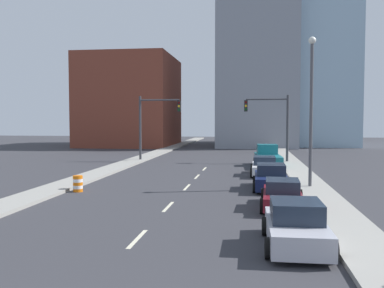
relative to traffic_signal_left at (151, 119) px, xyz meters
The scene contains 19 objects.
sidewalk_left 9.34m from the traffic_signal_left, 101.12° to the left, with size 2.08×90.13×0.18m.
sidewalk_right 16.53m from the traffic_signal_left, 30.85° to the left, with size 2.08×90.13×0.18m.
lane_stripe_at_9m 28.71m from the traffic_signal_left, 77.67° to the right, with size 0.16×2.40×0.01m, color beige.
lane_stripe_at_15m 23.30m from the traffic_signal_left, 74.66° to the right, with size 0.16×2.40×0.01m, color beige.
lane_stripe_at_21m 17.67m from the traffic_signal_left, 69.31° to the right, with size 0.16×2.40×0.01m, color beige.
lane_stripe_at_26m 13.29m from the traffic_signal_left, 61.23° to the right, with size 0.16×2.40×0.01m, color beige.
lane_stripe_at_31m 9.53m from the traffic_signal_left, 44.71° to the right, with size 0.16×2.40×0.01m, color beige.
building_brick_left 27.29m from the traffic_signal_left, 110.43° to the left, with size 14.00×16.00×14.31m.
building_office_center 32.34m from the traffic_signal_left, 69.92° to the left, with size 12.00×20.00×24.58m.
building_glass_right 42.20m from the traffic_signal_left, 59.37° to the left, with size 13.00×20.00×41.51m.
traffic_signal_left is the anchor object (origin of this frame).
traffic_signal_right 12.31m from the traffic_signal_left, ahead, with size 4.30×0.35×6.59m.
traffic_barrel 18.98m from the traffic_signal_left, 90.01° to the right, with size 0.56×0.56×0.95m.
street_lamp 20.78m from the traffic_signal_left, 49.12° to the right, with size 0.44×0.44×9.16m.
sedan_silver 30.44m from the traffic_signal_left, 67.61° to the right, with size 2.16×4.32×1.54m.
sedan_maroon 24.83m from the traffic_signal_left, 62.07° to the right, with size 2.17×4.42×1.38m.
sedan_navy 19.95m from the traffic_signal_left, 55.15° to the right, with size 2.19×4.70×1.54m.
sedan_white 15.02m from the traffic_signal_left, 40.94° to the right, with size 2.13×4.78×1.44m.
pickup_truck_teal 12.46m from the traffic_signal_left, 16.25° to the right, with size 2.56×6.17×1.96m.
Camera 1 is at (3.97, -5.36, 4.21)m, focal length 40.00 mm.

